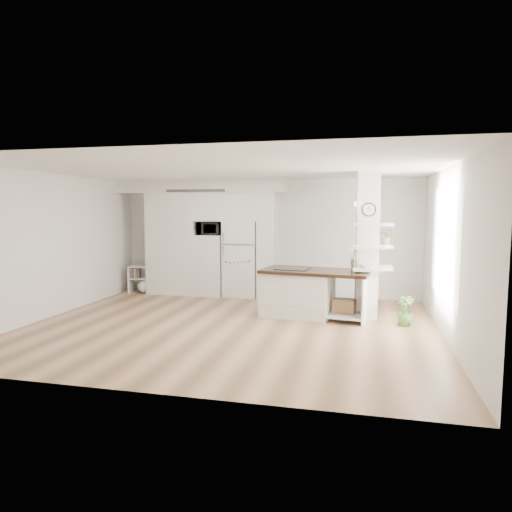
{
  "coord_description": "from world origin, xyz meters",
  "views": [
    {
      "loc": [
        2.22,
        -7.47,
        2.05
      ],
      "look_at": [
        0.24,
        0.9,
        1.14
      ],
      "focal_mm": 32.0,
      "sensor_mm": 36.0,
      "label": 1
    }
  ],
  "objects_px": {
    "refrigerator": "(242,259)",
    "floor_plant_a": "(371,301)",
    "kitchen_island": "(304,292)",
    "bookshelf": "(142,281)"
  },
  "relations": [
    {
      "from": "kitchen_island",
      "to": "floor_plant_a",
      "type": "bearing_deg",
      "value": 31.48
    },
    {
      "from": "refrigerator",
      "to": "kitchen_island",
      "type": "height_order",
      "value": "refrigerator"
    },
    {
      "from": "bookshelf",
      "to": "floor_plant_a",
      "type": "bearing_deg",
      "value": -14.89
    },
    {
      "from": "kitchen_island",
      "to": "floor_plant_a",
      "type": "relative_size",
      "value": 4.51
    },
    {
      "from": "refrigerator",
      "to": "bookshelf",
      "type": "bearing_deg",
      "value": -175.77
    },
    {
      "from": "refrigerator",
      "to": "floor_plant_a",
      "type": "xyz_separation_m",
      "value": [
        2.91,
        -1.09,
        -0.64
      ]
    },
    {
      "from": "refrigerator",
      "to": "floor_plant_a",
      "type": "relative_size",
      "value": 3.76
    },
    {
      "from": "refrigerator",
      "to": "bookshelf",
      "type": "relative_size",
      "value": 2.65
    },
    {
      "from": "kitchen_island",
      "to": "floor_plant_a",
      "type": "height_order",
      "value": "kitchen_island"
    },
    {
      "from": "kitchen_island",
      "to": "floor_plant_a",
      "type": "xyz_separation_m",
      "value": [
        1.25,
        0.54,
        -0.24
      ]
    }
  ]
}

